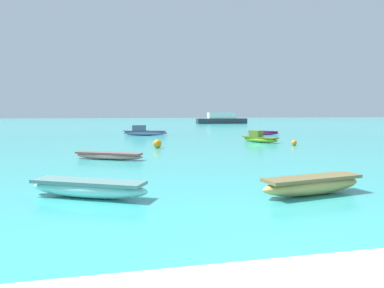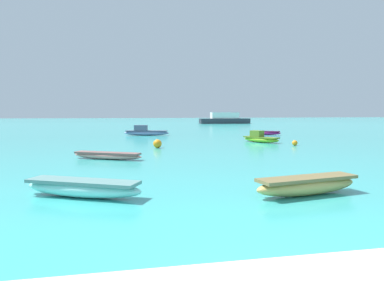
% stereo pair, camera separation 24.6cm
% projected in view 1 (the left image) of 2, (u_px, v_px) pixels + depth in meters
% --- Properties ---
extents(moored_boat_0, '(2.63, 2.16, 0.36)m').
position_uv_depth(moored_boat_0, '(263.00, 132.00, 31.19)').
color(moored_boat_0, '#A71B6B').
rests_on(moored_boat_0, ground_plane).
extents(moored_boat_1, '(2.98, 1.18, 0.46)m').
position_uv_depth(moored_boat_1, '(312.00, 184.00, 8.50)').
color(moored_boat_1, tan).
rests_on(moored_boat_1, ground_plane).
extents(moored_boat_2, '(2.11, 2.69, 0.79)m').
position_uv_depth(moored_boat_2, '(259.00, 138.00, 23.32)').
color(moored_boat_2, '#8EC929').
rests_on(moored_boat_2, ground_plane).
extents(moored_boat_3, '(3.15, 2.02, 0.31)m').
position_uv_depth(moored_boat_3, '(108.00, 155.00, 14.85)').
color(moored_boat_3, tan).
rests_on(moored_boat_3, ground_plane).
extents(moored_boat_4, '(3.03, 1.94, 0.42)m').
position_uv_depth(moored_boat_4, '(88.00, 188.00, 8.21)').
color(moored_boat_4, '#95E6DF').
rests_on(moored_boat_4, ground_plane).
extents(moored_boat_5, '(4.03, 1.62, 0.92)m').
position_uv_depth(moored_boat_5, '(144.00, 132.00, 30.09)').
color(moored_boat_5, '#888ABD').
rests_on(moored_boat_5, ground_plane).
extents(mooring_buoy_0, '(0.49, 0.49, 0.49)m').
position_uv_depth(mooring_buoy_0, '(157.00, 144.00, 19.55)').
color(mooring_buoy_0, orange).
rests_on(mooring_buoy_0, ground_plane).
extents(mooring_buoy_1, '(0.33, 0.33, 0.33)m').
position_uv_depth(mooring_buoy_1, '(294.00, 143.00, 21.06)').
color(mooring_buoy_1, orange).
rests_on(mooring_buoy_1, ground_plane).
extents(distant_ferry, '(9.13, 2.01, 2.01)m').
position_uv_depth(distant_ferry, '(222.00, 119.00, 62.00)').
color(distant_ferry, '#2D333D').
rests_on(distant_ferry, ground_plane).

